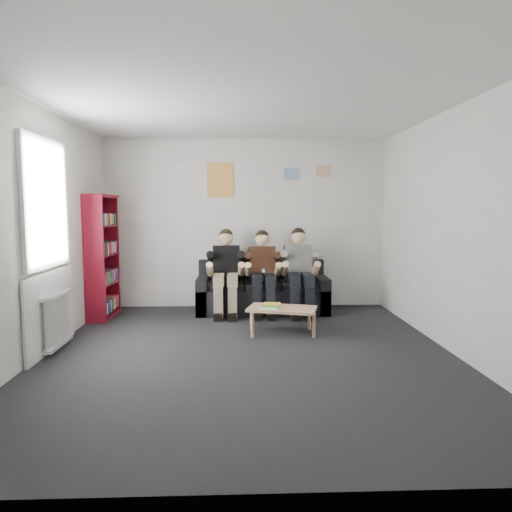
% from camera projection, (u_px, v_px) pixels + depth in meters
% --- Properties ---
extents(room_shell, '(5.00, 5.00, 5.00)m').
position_uv_depth(room_shell, '(249.00, 231.00, 4.90)').
color(room_shell, black).
rests_on(room_shell, ground).
extents(sofa, '(2.00, 0.82, 0.77)m').
position_uv_depth(sofa, '(262.00, 293.00, 7.13)').
color(sofa, black).
rests_on(sofa, ground).
extents(bookshelf, '(0.27, 0.81, 1.80)m').
position_uv_depth(bookshelf, '(103.00, 256.00, 6.66)').
color(bookshelf, maroon).
rests_on(bookshelf, ground).
extents(coffee_table, '(0.85, 0.47, 0.34)m').
position_uv_depth(coffee_table, '(282.00, 311.00, 5.81)').
color(coffee_table, tan).
rests_on(coffee_table, ground).
extents(game_cases, '(0.26, 0.22, 0.05)m').
position_uv_depth(game_cases, '(270.00, 306.00, 5.79)').
color(game_cases, white).
rests_on(game_cases, coffee_table).
extents(person_left, '(0.41, 0.87, 1.29)m').
position_uv_depth(person_left, '(226.00, 273.00, 6.88)').
color(person_left, black).
rests_on(person_left, sofa).
extents(person_middle, '(0.40, 0.85, 1.27)m').
position_uv_depth(person_middle, '(263.00, 273.00, 6.90)').
color(person_middle, '#472A17').
rests_on(person_middle, sofa).
extents(person_right, '(0.41, 0.89, 1.30)m').
position_uv_depth(person_right, '(299.00, 272.00, 6.92)').
color(person_right, silver).
rests_on(person_right, sofa).
extents(radiator, '(0.10, 0.64, 0.60)m').
position_uv_depth(radiator, '(57.00, 320.00, 5.12)').
color(radiator, silver).
rests_on(radiator, ground).
extents(window, '(0.05, 1.30, 2.36)m').
position_uv_depth(window, '(48.00, 260.00, 5.05)').
color(window, white).
rests_on(window, room_shell).
extents(poster_large, '(0.42, 0.01, 0.55)m').
position_uv_depth(poster_large, '(220.00, 180.00, 7.28)').
color(poster_large, '#D3C74A').
rests_on(poster_large, room_shell).
extents(poster_blue, '(0.25, 0.01, 0.20)m').
position_uv_depth(poster_blue, '(292.00, 174.00, 7.32)').
color(poster_blue, '#3C77CD').
rests_on(poster_blue, room_shell).
extents(poster_pink, '(0.22, 0.01, 0.18)m').
position_uv_depth(poster_pink, '(323.00, 171.00, 7.33)').
color(poster_pink, '#B83993').
rests_on(poster_pink, room_shell).
extents(poster_sign, '(0.20, 0.01, 0.14)m').
position_uv_depth(poster_sign, '(182.00, 167.00, 7.24)').
color(poster_sign, white).
rests_on(poster_sign, room_shell).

